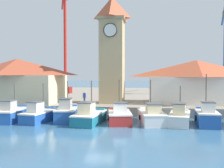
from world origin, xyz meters
name	(u,v)px	position (x,y,z in m)	size (l,w,h in m)	color
ground_plane	(100,129)	(0.00, 0.00, 0.00)	(300.00, 300.00, 0.00)	#386689
quay_wharf	(128,96)	(0.00, 26.64, 0.52)	(120.00, 40.00, 1.04)	gray
fishing_boat_left_outer	(12,113)	(-9.45, 2.51, 0.76)	(2.29, 4.82, 3.76)	#2356A8
fishing_boat_left_inner	(40,115)	(-6.57, 2.66, 0.69)	(2.50, 4.90, 3.74)	#2356A8
fishing_boat_mid_left	(67,113)	(-4.06, 3.34, 0.81)	(2.52, 4.35, 3.96)	#2356A8
fishing_boat_center	(89,116)	(-1.52, 2.34, 0.70)	(2.53, 5.13, 4.04)	#196B7F
fishing_boat_mid_right	(120,116)	(1.27, 3.04, 0.70)	(2.79, 4.50, 4.11)	#AD2823
fishing_boat_right_inner	(152,116)	(4.29, 3.36, 0.70)	(2.93, 5.30, 4.12)	silver
fishing_boat_right_outer	(180,117)	(6.86, 3.24, 0.69)	(2.55, 5.01, 3.54)	silver
fishing_boat_far_right	(207,116)	(9.26, 3.16, 0.80)	(2.04, 4.29, 4.68)	#2356A8
clock_tower	(112,47)	(-0.62, 10.76, 8.03)	(3.36, 3.36, 14.75)	tan
warehouse_left	(17,80)	(-12.95, 10.05, 3.90)	(11.61, 7.00, 5.59)	beige
warehouse_right	(196,81)	(9.76, 12.00, 3.77)	(11.96, 6.11, 5.33)	silver
port_crane_near	(65,48)	(-11.84, 25.87, 9.52)	(4.53, 9.75, 21.85)	maroon
dock_worker_near_tower	(84,98)	(-3.45, 7.96, 1.89)	(0.34, 0.22, 1.62)	#33333D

